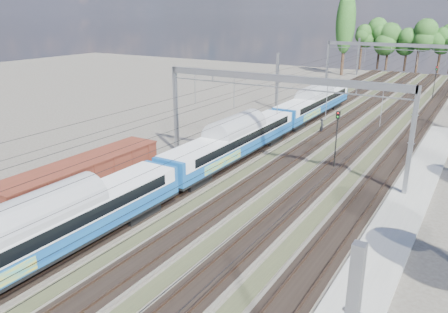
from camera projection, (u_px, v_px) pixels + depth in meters
The scene contains 10 objects.
track_bed at pixel (327, 134), 53.25m from camera, with size 21.00×130.00×0.34m.
platform at pixel (382, 251), 27.05m from camera, with size 3.00×70.00×0.30m, color gray.
catenary at pixel (352, 75), 57.33m from camera, with size 25.65×130.00×9.00m.
tree_belt at pixel (445, 44), 87.04m from camera, with size 39.16×100.61×12.18m.
poplar at pixel (346, 23), 99.64m from camera, with size 4.40×4.40×19.04m.
emu_train at pixel (233, 137), 42.38m from camera, with size 3.13×66.17×4.58m.
freight_boxcar at pixel (83, 180), 32.87m from camera, with size 2.89×13.97×3.60m.
worker at pixel (322, 126), 53.22m from camera, with size 0.71×0.46×1.94m, color black.
signal_near at pixel (337, 133), 40.66m from camera, with size 0.37×0.34×5.57m.
signal_far at pixel (435, 79), 73.59m from camera, with size 0.34×0.31×5.60m.
Camera 1 is at (16.02, -5.46, 14.25)m, focal length 35.00 mm.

